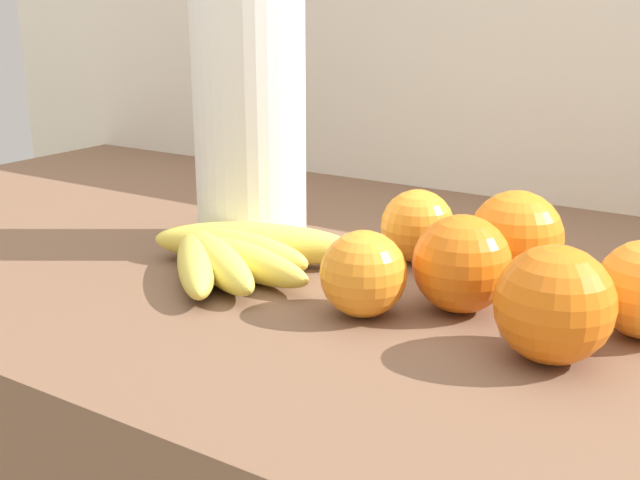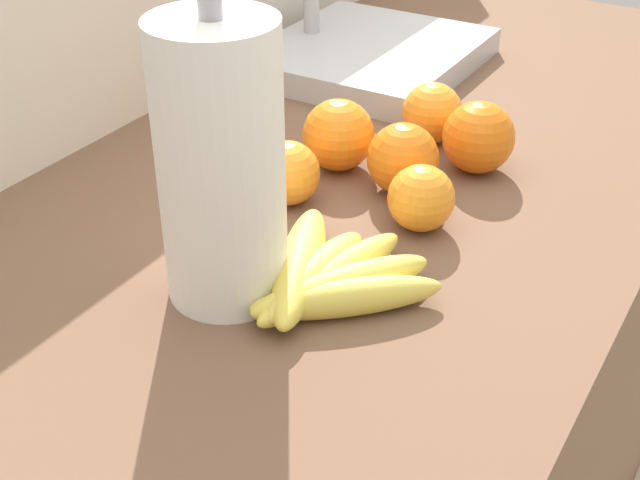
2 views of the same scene
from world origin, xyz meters
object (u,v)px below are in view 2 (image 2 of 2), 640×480
orange_back_left (478,137)px  sink_basin (368,54)px  orange_right (432,113)px  paper_towel_roll (221,166)px  orange_back_right (338,135)px  banana_bunch (325,279)px  orange_front (288,173)px  orange_center (403,159)px  orange_far_right (421,198)px

orange_back_left → sink_basin: size_ratio=0.26×
orange_right → paper_towel_roll: 0.40m
orange_back_right → paper_towel_roll: paper_towel_roll is taller
orange_back_right → orange_right: orange_back_right is taller
banana_bunch → sink_basin: (0.54, 0.24, 0.00)m
orange_back_right → orange_right: size_ratio=1.12×
orange_right → sink_basin: bearing=45.4°
paper_towel_roll → sink_basin: paper_towel_roll is taller
orange_front → banana_bunch: bearing=-136.8°
banana_bunch → orange_back_right: orange_back_right is taller
orange_right → banana_bunch: bearing=-171.3°
sink_basin → orange_right: bearing=-134.6°
banana_bunch → orange_center: orange_center is taller
orange_center → orange_far_right: bearing=-140.3°
orange_far_right → banana_bunch: bearing=171.5°
banana_bunch → sink_basin: 0.59m
orange_back_right → orange_front: bearing=176.3°
orange_back_right → orange_front: size_ratio=1.18×
orange_back_right → orange_far_right: size_ratio=1.20×
orange_back_right → orange_back_left: bearing=-61.6°
orange_center → orange_far_right: orange_center is taller
orange_right → paper_towel_roll: (-0.39, 0.03, 0.09)m
orange_right → orange_center: bearing=-169.0°
banana_bunch → orange_front: (0.13, 0.12, 0.02)m
orange_back_left → orange_right: 0.09m
orange_center → orange_far_right: size_ratio=1.14×
orange_back_left → orange_right: bearing=59.7°
orange_right → orange_front: bearing=162.6°
orange_back_left → sink_basin: bearing=49.1°
orange_center → sink_basin: (0.32, 0.21, -0.02)m
orange_back_left → orange_front: 0.23m
orange_right → orange_far_right: bearing=-158.6°
banana_bunch → orange_back_right: (0.23, 0.12, 0.02)m
banana_bunch → orange_center: bearing=7.3°
orange_back_right → orange_right: (0.12, -0.06, -0.00)m
orange_center → orange_back_right: bearing=81.3°
orange_back_right → orange_center: bearing=-98.7°
orange_back_left → orange_back_right: same height
banana_bunch → orange_back_left: 0.31m
orange_far_right → sink_basin: sink_basin is taller
orange_back_right → orange_right: 0.14m
orange_center → orange_back_left: bearing=-30.1°
banana_bunch → orange_back_left: (0.31, -0.02, 0.02)m
orange_far_right → paper_towel_roll: 0.24m
orange_back_left → orange_front: orange_back_left is taller
orange_back_left → orange_back_right: bearing=118.4°
paper_towel_roll → orange_back_right: bearing=7.4°
orange_back_left → sink_basin: sink_basin is taller
banana_bunch → orange_back_left: bearing=-4.5°
banana_bunch → orange_front: orange_front is taller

